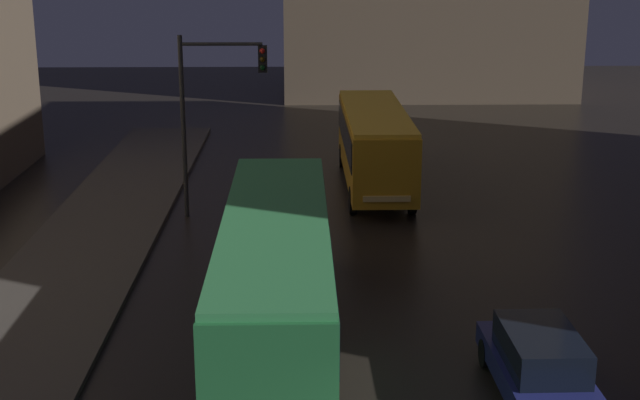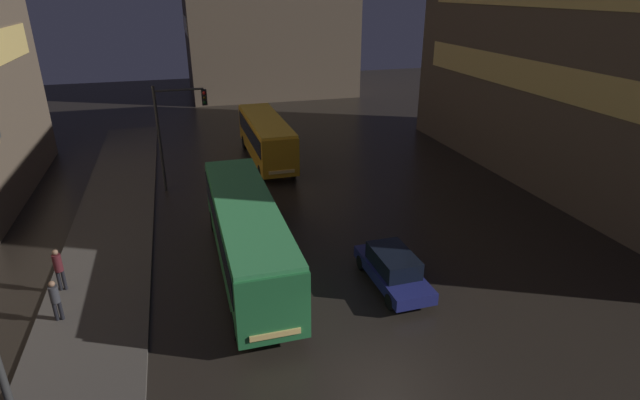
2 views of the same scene
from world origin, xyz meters
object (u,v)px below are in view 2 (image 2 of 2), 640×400
bus_near (247,229)px  pedestrian_mid (58,267)px  traffic_light_main (175,121)px  bus_far (266,135)px  car_taxi (393,268)px  pedestrian_near (55,298)px

bus_near → pedestrian_mid: size_ratio=6.44×
pedestrian_mid → traffic_light_main: size_ratio=0.29×
bus_near → pedestrian_mid: (-7.46, 0.33, -0.78)m
bus_near → bus_far: (3.45, 14.36, -0.06)m
bus_far → pedestrian_mid: bus_far is taller
car_taxi → traffic_light_main: traffic_light_main is taller
car_taxi → traffic_light_main: (-7.97, 13.45, 3.47)m
pedestrian_near → traffic_light_main: bearing=170.1°
car_taxi → traffic_light_main: size_ratio=0.72×
bus_near → pedestrian_mid: 7.51m
bus_near → car_taxi: bus_near is taller
bus_far → pedestrian_near: 19.38m
bus_near → bus_far: bearing=-103.6°
bus_near → car_taxi: (5.52, -2.79, -1.21)m
car_taxi → pedestrian_near: bearing=-5.3°
bus_near → pedestrian_near: size_ratio=7.16×
bus_near → bus_far: size_ratio=1.17×
pedestrian_mid → pedestrian_near: bearing=-170.0°
traffic_light_main → bus_near: bearing=-77.1°
bus_far → pedestrian_mid: (-10.91, -14.02, -0.72)m
bus_near → bus_far: 14.77m
bus_near → traffic_light_main: bearing=-77.2°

